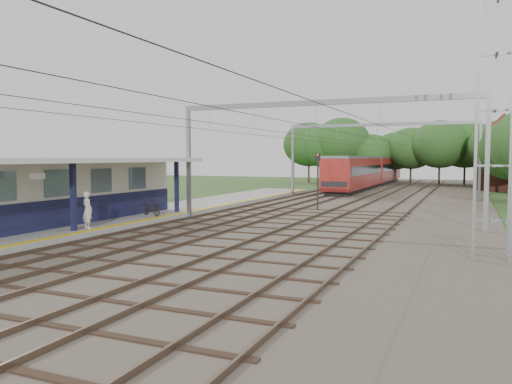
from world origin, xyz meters
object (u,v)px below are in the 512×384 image
Objects in this scene: bicycle at (151,206)px; signal_post at (318,176)px; train at (370,170)px; person at (88,210)px.

signal_post is at bearing -14.83° from bicycle.
signal_post is (1.85, -30.23, 0.37)m from train.
person reaches higher than bicycle.
signal_post reaches higher than train.
bicycle is at bearing -116.44° from signal_post.
person is 45.79m from train.
signal_post reaches higher than bicycle.
train is (5.57, 39.81, 1.24)m from bicycle.
train is 8.94× the size of signal_post.
person is 0.05× the size of train.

